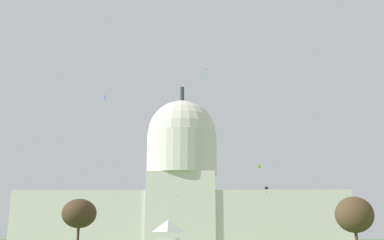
% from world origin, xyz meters
% --- Properties ---
extents(capitol_building, '(133.66, 29.58, 66.37)m').
position_xyz_m(capitol_building, '(-4.45, 159.80, 21.15)').
color(capitol_building, beige).
rests_on(capitol_building, ground_plane).
extents(event_tent, '(4.79, 4.34, 5.94)m').
position_xyz_m(event_tent, '(-3.10, 62.22, 3.07)').
color(event_tent, white).
rests_on(event_tent, ground_plane).
extents(tree_west_far, '(10.02, 10.74, 12.43)m').
position_xyz_m(tree_west_far, '(-28.90, 91.06, 8.55)').
color(tree_west_far, '#42301E').
rests_on(tree_west_far, ground_plane).
extents(tree_east_near, '(11.03, 10.27, 13.44)m').
position_xyz_m(tree_east_near, '(46.29, 97.81, 8.46)').
color(tree_east_near, '#4C3823').
rests_on(tree_east_near, ground_plane).
extents(kite_lime_mid, '(0.83, 0.39, 4.12)m').
position_xyz_m(kite_lime_mid, '(20.52, 98.42, 21.63)').
color(kite_lime_mid, '#8CD133').
extents(kite_blue_high, '(0.61, 0.66, 1.36)m').
position_xyz_m(kite_blue_high, '(-26.04, 102.71, 44.43)').
color(kite_blue_high, blue).
extents(kite_yellow_low, '(0.84, 1.29, 0.16)m').
position_xyz_m(kite_yellow_low, '(-1.05, 71.76, 11.31)').
color(kite_yellow_low, yellow).
extents(kite_violet_low, '(0.73, 1.27, 0.13)m').
position_xyz_m(kite_violet_low, '(9.30, 131.24, 12.24)').
color(kite_violet_low, purple).
extents(kite_cyan_mid, '(1.65, 1.66, 3.88)m').
position_xyz_m(kite_cyan_mid, '(-13.61, 121.71, 33.95)').
color(kite_cyan_mid, '#33BCDB').
extents(kite_green_high, '(1.31, 1.37, 3.73)m').
position_xyz_m(kite_green_high, '(4.79, 97.67, 50.98)').
color(kite_green_high, green).
extents(kite_black_low, '(1.17, 0.28, 2.42)m').
position_xyz_m(kite_black_low, '(24.82, 116.54, 17.63)').
color(kite_black_low, black).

